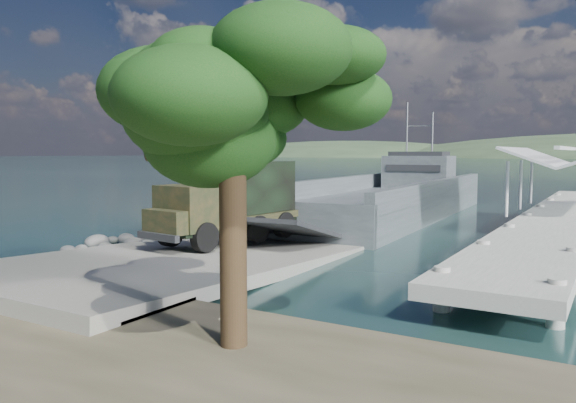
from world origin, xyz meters
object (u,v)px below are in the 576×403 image
object	(u,v)px
landing_craft	(383,206)
overhang_tree	(226,113)
soldier	(179,228)
military_truck	(233,202)
pier	(562,207)

from	to	relation	value
landing_craft	overhang_tree	size ratio (longest dim) A/B	4.36
landing_craft	soldier	world-z (taller)	landing_craft
overhang_tree	soldier	bearing A→B (deg)	136.97
overhang_tree	military_truck	bearing A→B (deg)	125.75
overhang_tree	landing_craft	bearing A→B (deg)	104.02
landing_craft	overhang_tree	distance (m)	30.87
pier	military_truck	distance (m)	20.49
soldier	overhang_tree	bearing A→B (deg)	-84.01
military_truck	soldier	xyz separation A→B (m)	(-1.14, -2.72, -1.07)
soldier	overhang_tree	world-z (taller)	overhang_tree
landing_craft	military_truck	distance (m)	18.12
pier	landing_craft	bearing A→B (deg)	168.33
landing_craft	soldier	xyz separation A→B (m)	(-2.06, -20.75, 0.55)
soldier	military_truck	bearing A→B (deg)	26.32
pier	overhang_tree	bearing A→B (deg)	-100.80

